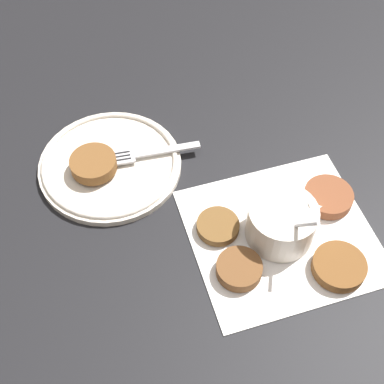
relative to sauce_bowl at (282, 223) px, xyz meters
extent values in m
plane|color=black|center=(-0.01, -0.02, -0.03)|extent=(4.00, 4.00, 0.00)
cube|color=white|center=(0.00, 0.00, -0.03)|extent=(0.28, 0.26, 0.00)
cylinder|color=silver|center=(0.00, 0.00, 0.00)|extent=(0.10, 0.10, 0.06)
cylinder|color=orange|center=(0.00, 0.00, -0.01)|extent=(0.08, 0.08, 0.03)
cone|color=silver|center=(0.05, 0.00, 0.02)|extent=(0.02, 0.02, 0.02)
cylinder|color=silver|center=(0.01, -0.03, 0.04)|extent=(0.02, 0.06, 0.10)
cylinder|color=brown|center=(0.09, 0.04, -0.02)|extent=(0.07, 0.07, 0.02)
cylinder|color=brown|center=(-0.08, 0.03, -0.02)|extent=(0.06, 0.06, 0.01)
cylinder|color=brown|center=(0.06, -0.08, -0.02)|extent=(0.07, 0.07, 0.02)
cylinder|color=brown|center=(-0.08, -0.05, -0.02)|extent=(0.06, 0.06, 0.02)
cylinder|color=silver|center=(-0.22, 0.18, -0.03)|extent=(0.23, 0.23, 0.01)
torus|color=silver|center=(-0.22, 0.18, -0.02)|extent=(0.22, 0.22, 0.01)
cylinder|color=brown|center=(-0.25, 0.17, 0.00)|extent=(0.07, 0.07, 0.02)
cube|color=silver|center=(-0.13, 0.18, -0.01)|extent=(0.11, 0.01, 0.00)
cube|color=silver|center=(-0.21, 0.18, -0.01)|extent=(0.07, 0.03, 0.00)
cube|color=black|center=(-0.21, 0.19, -0.01)|extent=(0.05, 0.00, 0.00)
cube|color=black|center=(-0.21, 0.18, -0.01)|extent=(0.05, 0.00, 0.00)
cube|color=black|center=(-0.21, 0.18, -0.01)|extent=(0.05, 0.00, 0.00)
camera|label=1|loc=(-0.22, -0.37, 0.64)|focal=50.00mm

